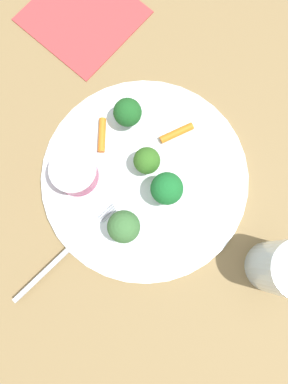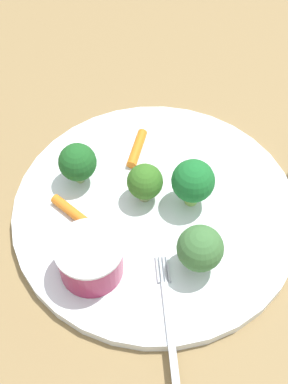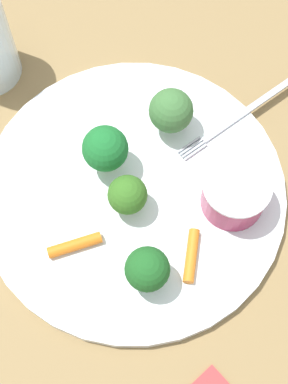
# 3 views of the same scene
# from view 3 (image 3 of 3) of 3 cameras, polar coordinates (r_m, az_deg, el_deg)

# --- Properties ---
(ground_plane) EXTENTS (2.40, 2.40, 0.00)m
(ground_plane) POSITION_cam_3_polar(r_m,az_deg,el_deg) (0.57, -1.02, -0.27)
(ground_plane) COLOR olive
(plate) EXTENTS (0.29, 0.29, 0.01)m
(plate) POSITION_cam_3_polar(r_m,az_deg,el_deg) (0.57, -1.03, -0.03)
(plate) COLOR white
(plate) RESTS_ON ground_plane
(sauce_cup) EXTENTS (0.06, 0.06, 0.04)m
(sauce_cup) POSITION_cam_3_polar(r_m,az_deg,el_deg) (0.54, 8.81, -0.17)
(sauce_cup) COLOR #922145
(sauce_cup) RESTS_ON plate
(broccoli_floret_0) EXTENTS (0.04, 0.04, 0.06)m
(broccoli_floret_0) POSITION_cam_3_polar(r_m,az_deg,el_deg) (0.54, -3.79, 4.19)
(broccoli_floret_0) COLOR #90C258
(broccoli_floret_0) RESTS_ON plate
(broccoli_floret_1) EXTENTS (0.04, 0.04, 0.05)m
(broccoli_floret_1) POSITION_cam_3_polar(r_m,az_deg,el_deg) (0.57, 2.65, 7.89)
(broccoli_floret_1) COLOR #97C56B
(broccoli_floret_1) RESTS_ON plate
(broccoli_floret_2) EXTENTS (0.04, 0.04, 0.05)m
(broccoli_floret_2) POSITION_cam_3_polar(r_m,az_deg,el_deg) (0.51, 0.33, -7.53)
(broccoli_floret_2) COLOR #8EB571
(broccoli_floret_2) RESTS_ON plate
(broccoli_floret_3) EXTENTS (0.04, 0.04, 0.04)m
(broccoli_floret_3) POSITION_cam_3_polar(r_m,az_deg,el_deg) (0.53, -1.62, -0.30)
(broccoli_floret_3) COLOR #93AC6B
(broccoli_floret_3) RESTS_ON plate
(carrot_stick_0) EXTENTS (0.05, 0.04, 0.01)m
(carrot_stick_0) POSITION_cam_3_polar(r_m,az_deg,el_deg) (0.54, 4.63, -6.20)
(carrot_stick_0) COLOR orange
(carrot_stick_0) RESTS_ON plate
(carrot_stick_1) EXTENTS (0.02, 0.05, 0.01)m
(carrot_stick_1) POSITION_cam_3_polar(r_m,az_deg,el_deg) (0.54, -6.75, -5.14)
(carrot_stick_1) COLOR orange
(carrot_stick_1) RESTS_ON plate
(fork) EXTENTS (0.04, 0.18, 0.00)m
(fork) POSITION_cam_3_polar(r_m,az_deg,el_deg) (0.61, 10.18, 7.93)
(fork) COLOR #ADB4BE
(fork) RESTS_ON plate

